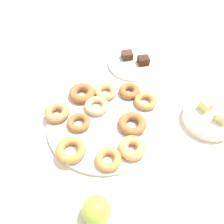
{
  "coord_description": "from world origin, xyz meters",
  "views": [
    {
      "loc": [
        0.42,
        -0.17,
        0.61
      ],
      "look_at": [
        0.0,
        0.03,
        0.05
      ],
      "focal_mm": 35.52,
      "sensor_mm": 36.0,
      "label": 1
    }
  ],
  "objects_px": {
    "donut_8": "(129,91)",
    "melon_chunk_left": "(206,105)",
    "apple": "(96,210)",
    "donut_6": "(108,159)",
    "donut_10": "(132,148)",
    "donut_2": "(132,124)",
    "donut_1": "(79,123)",
    "melon_chunk_right": "(222,116)",
    "donut_4": "(97,106)",
    "donut_7": "(145,101)",
    "cake_plate": "(134,63)",
    "donut_9": "(82,93)",
    "donut_3": "(106,92)",
    "donut_0": "(57,113)",
    "brownie_near": "(127,55)",
    "donut_5": "(71,150)",
    "donut_plate": "(104,122)",
    "brownie_far": "(143,60)",
    "fruit_bowl": "(209,118)"
  },
  "relations": [
    {
      "from": "melon_chunk_left",
      "to": "donut_0",
      "type": "bearing_deg",
      "value": -114.23
    },
    {
      "from": "donut_2",
      "to": "donut_9",
      "type": "relative_size",
      "value": 0.97
    },
    {
      "from": "apple",
      "to": "donut_6",
      "type": "bearing_deg",
      "value": 143.04
    },
    {
      "from": "donut_5",
      "to": "donut_10",
      "type": "distance_m",
      "value": 0.18
    },
    {
      "from": "donut_10",
      "to": "donut_1",
      "type": "bearing_deg",
      "value": -145.58
    },
    {
      "from": "donut_7",
      "to": "donut_9",
      "type": "distance_m",
      "value": 0.23
    },
    {
      "from": "cake_plate",
      "to": "melon_chunk_left",
      "type": "distance_m",
      "value": 0.36
    },
    {
      "from": "donut_4",
      "to": "donut_9",
      "type": "xyz_separation_m",
      "value": [
        -0.08,
        -0.02,
        0.0
      ]
    },
    {
      "from": "donut_1",
      "to": "donut_10",
      "type": "xyz_separation_m",
      "value": [
        0.16,
        0.11,
        0.0
      ]
    },
    {
      "from": "donut_3",
      "to": "donut_6",
      "type": "bearing_deg",
      "value": -23.19
    },
    {
      "from": "donut_10",
      "to": "donut_2",
      "type": "bearing_deg",
      "value": 150.92
    },
    {
      "from": "cake_plate",
      "to": "donut_9",
      "type": "bearing_deg",
      "value": -70.76
    },
    {
      "from": "donut_10",
      "to": "fruit_bowl",
      "type": "distance_m",
      "value": 0.3
    },
    {
      "from": "donut_1",
      "to": "donut_3",
      "type": "relative_size",
      "value": 0.94
    },
    {
      "from": "donut_2",
      "to": "melon_chunk_right",
      "type": "height_order",
      "value": "melon_chunk_right"
    },
    {
      "from": "donut_plate",
      "to": "melon_chunk_right",
      "type": "bearing_deg",
      "value": 62.43
    },
    {
      "from": "donut_plate",
      "to": "donut_9",
      "type": "height_order",
      "value": "donut_9"
    },
    {
      "from": "donut_0",
      "to": "melon_chunk_left",
      "type": "height_order",
      "value": "melon_chunk_left"
    },
    {
      "from": "donut_plate",
      "to": "brownie_near",
      "type": "xyz_separation_m",
      "value": [
        -0.27,
        0.23,
        0.02
      ]
    },
    {
      "from": "donut_6",
      "to": "donut_9",
      "type": "relative_size",
      "value": 0.82
    },
    {
      "from": "donut_2",
      "to": "donut_9",
      "type": "distance_m",
      "value": 0.22
    },
    {
      "from": "donut_6",
      "to": "donut_2",
      "type": "bearing_deg",
      "value": 123.06
    },
    {
      "from": "donut_10",
      "to": "brownie_far",
      "type": "height_order",
      "value": "same"
    },
    {
      "from": "donut_3",
      "to": "apple",
      "type": "relative_size",
      "value": 1.14
    },
    {
      "from": "donut_6",
      "to": "apple",
      "type": "height_order",
      "value": "apple"
    },
    {
      "from": "brownie_far",
      "to": "melon_chunk_left",
      "type": "bearing_deg",
      "value": 8.26
    },
    {
      "from": "donut_3",
      "to": "apple",
      "type": "bearing_deg",
      "value": -27.92
    },
    {
      "from": "donut_4",
      "to": "donut_7",
      "type": "distance_m",
      "value": 0.17
    },
    {
      "from": "donut_10",
      "to": "brownie_near",
      "type": "xyz_separation_m",
      "value": [
        -0.41,
        0.2,
        0.0
      ]
    },
    {
      "from": "brownie_far",
      "to": "donut_3",
      "type": "bearing_deg",
      "value": -66.32
    },
    {
      "from": "donut_plate",
      "to": "donut_0",
      "type": "bearing_deg",
      "value": -124.26
    },
    {
      "from": "melon_chunk_left",
      "to": "apple",
      "type": "height_order",
      "value": "same"
    },
    {
      "from": "donut_8",
      "to": "melon_chunk_left",
      "type": "distance_m",
      "value": 0.27
    },
    {
      "from": "donut_5",
      "to": "cake_plate",
      "type": "height_order",
      "value": "donut_5"
    },
    {
      "from": "donut_3",
      "to": "melon_chunk_left",
      "type": "relative_size",
      "value": 2.29
    },
    {
      "from": "donut_1",
      "to": "melon_chunk_left",
      "type": "height_order",
      "value": "melon_chunk_left"
    },
    {
      "from": "donut_3",
      "to": "cake_plate",
      "type": "bearing_deg",
      "value": 122.96
    },
    {
      "from": "donut_4",
      "to": "donut_8",
      "type": "distance_m",
      "value": 0.14
    },
    {
      "from": "apple",
      "to": "donut_1",
      "type": "bearing_deg",
      "value": 168.6
    },
    {
      "from": "brownie_near",
      "to": "donut_7",
      "type": "bearing_deg",
      "value": -14.43
    },
    {
      "from": "donut_2",
      "to": "melon_chunk_right",
      "type": "distance_m",
      "value": 0.29
    },
    {
      "from": "donut_8",
      "to": "apple",
      "type": "xyz_separation_m",
      "value": [
        0.33,
        -0.28,
        0.01
      ]
    },
    {
      "from": "donut_1",
      "to": "melon_chunk_right",
      "type": "height_order",
      "value": "melon_chunk_right"
    },
    {
      "from": "donut_8",
      "to": "fruit_bowl",
      "type": "bearing_deg",
      "value": 40.04
    },
    {
      "from": "donut_3",
      "to": "apple",
      "type": "height_order",
      "value": "apple"
    },
    {
      "from": "donut_0",
      "to": "melon_chunk_right",
      "type": "xyz_separation_m",
      "value": [
        0.27,
        0.47,
        0.02
      ]
    },
    {
      "from": "donut_plate",
      "to": "brownie_near",
      "type": "distance_m",
      "value": 0.36
    },
    {
      "from": "donut_plate",
      "to": "donut_2",
      "type": "relative_size",
      "value": 4.1
    },
    {
      "from": "donut_10",
      "to": "brownie_near",
      "type": "relative_size",
      "value": 1.9
    },
    {
      "from": "donut_2",
      "to": "apple",
      "type": "distance_m",
      "value": 0.29
    }
  ]
}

